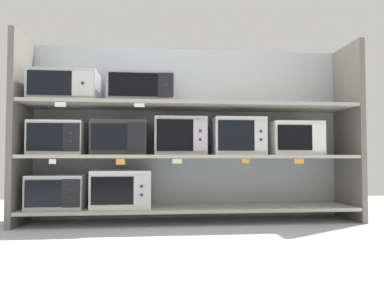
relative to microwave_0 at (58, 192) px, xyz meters
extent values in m
cube|color=#B2B7BC|center=(1.17, -1.00, -0.29)|extent=(6.93, 6.00, 0.02)
cube|color=#9EA3A8|center=(1.17, 0.27, 0.54)|extent=(3.13, 0.04, 1.65)
cube|color=#68645B|center=(-0.32, 0.00, 0.54)|extent=(0.05, 0.50, 1.65)
cube|color=#68645B|center=(2.67, 0.00, 0.54)|extent=(0.05, 0.50, 1.65)
cube|color=#ADA899|center=(1.17, 0.00, -0.16)|extent=(2.93, 0.50, 0.03)
cube|color=#BABCC2|center=(0.00, 0.00, 0.00)|extent=(0.47, 0.36, 0.29)
cube|color=black|center=(-0.07, -0.18, 0.00)|extent=(0.29, 0.01, 0.22)
cube|color=black|center=(0.15, -0.18, 0.00)|extent=(0.15, 0.01, 0.23)
cylinder|color=#262628|center=(0.15, -0.19, -0.03)|extent=(0.02, 0.01, 0.02)
cylinder|color=#262628|center=(0.15, -0.19, 0.03)|extent=(0.02, 0.01, 0.02)
cube|color=silver|center=(0.55, 0.00, 0.02)|extent=(0.51, 0.38, 0.33)
cube|color=black|center=(0.49, -0.19, 0.02)|extent=(0.35, 0.01, 0.23)
cube|color=silver|center=(0.73, -0.19, 0.02)|extent=(0.13, 0.01, 0.26)
cylinder|color=#262628|center=(0.73, -0.20, -0.02)|extent=(0.02, 0.01, 0.02)
cylinder|color=#262628|center=(0.73, -0.20, 0.06)|extent=(0.02, 0.01, 0.02)
cube|color=#ADA899|center=(1.17, 0.00, 0.30)|extent=(2.93, 0.50, 0.03)
cube|color=silver|center=(-0.01, 0.00, 0.47)|extent=(0.46, 0.32, 0.29)
cube|color=black|center=(-0.07, -0.16, 0.47)|extent=(0.29, 0.01, 0.23)
cube|color=black|center=(0.14, -0.16, 0.47)|extent=(0.14, 0.01, 0.23)
cylinder|color=#262628|center=(0.14, -0.17, 0.43)|extent=(0.02, 0.01, 0.02)
cylinder|color=#262628|center=(0.14, -0.17, 0.50)|extent=(0.02, 0.01, 0.02)
cube|color=#323434|center=(0.53, 0.00, 0.47)|extent=(0.48, 0.36, 0.30)
cube|color=black|center=(0.46, -0.18, 0.47)|extent=(0.30, 0.01, 0.22)
cube|color=black|center=(0.68, -0.18, 0.47)|extent=(0.15, 0.01, 0.24)
cube|color=#BDB5C0|center=(1.06, 0.00, 0.49)|extent=(0.46, 0.33, 0.34)
cube|color=black|center=(1.01, -0.17, 0.49)|extent=(0.31, 0.01, 0.27)
cube|color=#BDB5C0|center=(1.23, -0.17, 0.49)|extent=(0.12, 0.01, 0.27)
cylinder|color=#262628|center=(1.23, -0.18, 0.45)|extent=(0.02, 0.01, 0.02)
cylinder|color=#262628|center=(1.23, -0.18, 0.52)|extent=(0.02, 0.01, 0.02)
cube|color=silver|center=(1.59, 0.00, 0.49)|extent=(0.46, 0.37, 0.34)
cube|color=black|center=(1.54, -0.19, 0.49)|extent=(0.32, 0.01, 0.26)
cube|color=silver|center=(1.75, -0.19, 0.49)|extent=(0.11, 0.01, 0.27)
cylinder|color=#262628|center=(1.75, -0.20, 0.45)|extent=(0.02, 0.01, 0.02)
cylinder|color=#262628|center=(1.75, -0.20, 0.52)|extent=(0.02, 0.01, 0.02)
cube|color=silver|center=(2.12, 0.00, 0.47)|extent=(0.46, 0.39, 0.30)
cube|color=black|center=(2.06, -0.19, 0.47)|extent=(0.31, 0.01, 0.22)
cube|color=silver|center=(2.28, -0.19, 0.47)|extent=(0.12, 0.01, 0.24)
cube|color=white|center=(0.02, -0.25, 0.26)|extent=(0.05, 0.00, 0.04)
cube|color=orange|center=(0.56, -0.25, 0.26)|extent=(0.07, 0.00, 0.05)
cube|color=beige|center=(1.02, -0.25, 0.26)|extent=(0.08, 0.00, 0.04)
cube|color=orange|center=(1.60, -0.25, 0.27)|extent=(0.07, 0.00, 0.04)
cube|color=orange|center=(2.07, -0.25, 0.26)|extent=(0.08, 0.00, 0.04)
cube|color=#ADA899|center=(1.17, 0.00, 0.77)|extent=(2.93, 0.50, 0.03)
cube|color=#BBBBBB|center=(0.05, 0.00, 0.91)|extent=(0.57, 0.37, 0.26)
cube|color=black|center=(-0.03, -0.19, 0.91)|extent=(0.36, 0.01, 0.20)
cube|color=silver|center=(0.24, -0.19, 0.91)|extent=(0.18, 0.01, 0.21)
cylinder|color=#262628|center=(0.24, -0.20, 0.91)|extent=(0.02, 0.01, 0.02)
cube|color=#A39BAE|center=(0.72, 0.00, 0.91)|extent=(0.58, 0.39, 0.26)
cube|color=black|center=(0.66, -0.20, 0.91)|extent=(0.41, 0.01, 0.20)
cube|color=black|center=(0.93, -0.19, 0.91)|extent=(0.13, 0.01, 0.21)
cylinder|color=#262628|center=(0.93, -0.20, 0.91)|extent=(0.02, 0.01, 0.02)
cube|color=white|center=(0.07, -0.25, 0.73)|extent=(0.09, 0.00, 0.04)
cube|color=white|center=(0.71, -0.25, 0.73)|extent=(0.08, 0.00, 0.03)
camera|label=1|loc=(0.85, -3.27, 0.28)|focal=34.00mm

